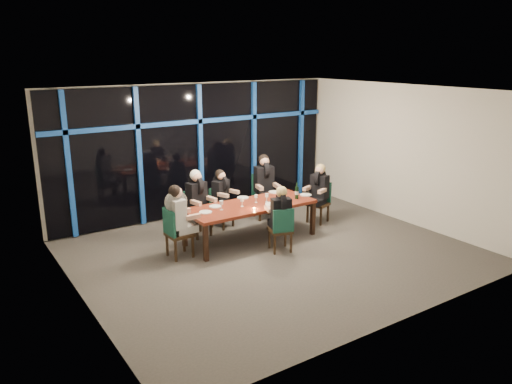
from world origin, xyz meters
The scene contains 29 objects.
room centered at (0.00, 0.00, 2.02)m, with size 7.04×7.00×3.02m.
window_wall centered at (0.01, 2.93, 1.55)m, with size 6.86×0.43×2.94m.
dining_table centered at (0.00, 0.80, 0.68)m, with size 2.60×1.00×0.75m.
chair_far_left centered at (-0.77, 1.68, 0.53)m, with size 0.51×0.51×0.94m.
chair_far_mid centered at (-0.10, 1.86, 0.48)m, with size 0.51×0.51×0.86m.
chair_far_right centered at (1.04, 1.88, 0.56)m, with size 0.55×0.55×1.00m.
chair_end_left centered at (-1.63, 0.81, 0.52)m, with size 0.45×0.45×0.94m.
chair_end_right centered at (1.92, 0.94, 0.50)m, with size 0.53×0.53×0.89m.
chair_near_mid centered at (0.15, -0.04, 0.49)m, with size 0.51×0.51×0.87m.
diner_far_left centered at (-0.75, 1.60, 0.90)m, with size 0.51×0.62×0.92m.
diner_far_mid centered at (-0.08, 1.79, 0.83)m, with size 0.52×0.59×0.84m.
diner_far_right centered at (1.03, 1.80, 0.95)m, with size 0.55×0.67×0.97m.
diner_end_left centered at (-1.55, 0.81, 0.90)m, with size 0.59×0.47×0.91m.
diner_end_right centered at (1.85, 0.91, 0.85)m, with size 0.61×0.54×0.87m.
diner_near_mid centered at (0.17, 0.03, 0.83)m, with size 0.51×0.59×0.85m.
plate_far_left centered at (-0.65, 1.05, 0.76)m, with size 0.24×0.24×0.01m, color white.
plate_far_mid centered at (0.12, 1.27, 0.76)m, with size 0.24×0.24×0.01m, color white.
plate_far_right centered at (0.90, 1.25, 0.76)m, with size 0.24×0.24×0.01m, color white.
plate_end_left centered at (-0.98, 0.83, 0.76)m, with size 0.24×0.24×0.01m, color white.
plate_end_right centered at (1.28, 0.71, 0.76)m, with size 0.24×0.24×0.01m, color white.
plate_near_mid centered at (0.34, 0.57, 0.76)m, with size 0.24×0.24×0.01m, color white.
wine_bottle centered at (1.01, 0.61, 0.88)m, with size 0.08×0.08×0.34m.
water_pitcher centered at (0.73, 0.70, 0.84)m, with size 0.11×0.10×0.18m.
tea_light centered at (-0.11, 0.50, 0.76)m, with size 0.05×0.05×0.03m, color #F0A548.
wine_glass_a centered at (-0.21, 0.78, 0.87)m, with size 0.07×0.07×0.17m.
wine_glass_b centered at (0.17, 0.85, 0.87)m, with size 0.06×0.06×0.16m.
wine_glass_c centered at (0.36, 0.76, 0.88)m, with size 0.07×0.07×0.17m.
wine_glass_d centered at (-0.66, 0.80, 0.88)m, with size 0.07×0.07×0.18m.
wine_glass_e centered at (0.81, 0.92, 0.87)m, with size 0.06×0.06×0.16m.
Camera 1 is at (-5.10, -7.10, 3.65)m, focal length 35.00 mm.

